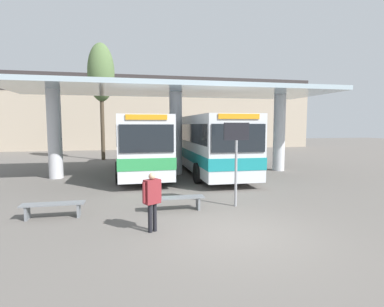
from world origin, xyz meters
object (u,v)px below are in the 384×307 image
Objects in this scene: transit_bus_left_bay at (141,142)px; transit_bus_center_bay at (206,141)px; poplar_tree_behind_left at (101,74)px; info_sign_platform at (236,147)px; waiting_bench_mid_platform at (53,207)px; waiting_bench_near_pillar at (176,200)px; pedestrian_waiting at (152,196)px.

transit_bus_center_bay reaches higher than transit_bus_left_bay.
info_sign_platform is at bearing -70.17° from poplar_tree_behind_left.
waiting_bench_mid_platform is 6.15m from info_sign_platform.
waiting_bench_near_pillar is at bearing -177.23° from info_sign_platform.
poplar_tree_behind_left is at bearing 69.38° from pedestrian_waiting.
waiting_bench_near_pillar is 2.74m from info_sign_platform.
pedestrian_waiting is (-0.17, -9.99, -0.88)m from transit_bus_left_bay.
waiting_bench_near_pillar is (-3.11, -7.82, -1.50)m from transit_bus_center_bay.
waiting_bench_near_pillar is 17.29m from poplar_tree_behind_left.
info_sign_platform is at bearing 2.77° from waiting_bench_near_pillar.
transit_bus_center_bay reaches higher than pedestrian_waiting.
info_sign_platform is 3.77m from pedestrian_waiting.
waiting_bench_near_pillar is at bearing -77.48° from poplar_tree_behind_left.
pedestrian_waiting is at bearing -81.67° from poplar_tree_behind_left.
transit_bus_center_bay reaches higher than waiting_bench_mid_platform.
pedestrian_waiting is 18.60m from poplar_tree_behind_left.
transit_bus_left_bay is 8.34m from waiting_bench_near_pillar.
poplar_tree_behind_left is (-3.47, 15.63, 6.53)m from waiting_bench_near_pillar.
poplar_tree_behind_left is at bearing 102.52° from waiting_bench_near_pillar.
waiting_bench_mid_platform is (-3.77, 0.00, -0.00)m from waiting_bench_near_pillar.
waiting_bench_near_pillar and waiting_bench_mid_platform have the same top height.
poplar_tree_behind_left is (0.30, 15.63, 6.53)m from waiting_bench_mid_platform.
waiting_bench_mid_platform is at bearing -91.10° from poplar_tree_behind_left.
poplar_tree_behind_left is at bearing -49.21° from transit_bus_center_bay.
waiting_bench_mid_platform is (-3.03, -8.18, -1.50)m from transit_bus_left_bay.
info_sign_platform is (-0.99, -7.71, 0.22)m from transit_bus_center_bay.
transit_bus_left_bay is at bearing 95.19° from waiting_bench_near_pillar.
pedestrian_waiting is 0.17× the size of poplar_tree_behind_left.
poplar_tree_behind_left reaches higher than waiting_bench_mid_platform.
waiting_bench_near_pillar is at bearing 0.00° from waiting_bench_mid_platform.
waiting_bench_mid_platform is at bearing -179.00° from info_sign_platform.
transit_bus_left_bay reaches higher than waiting_bench_near_pillar.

